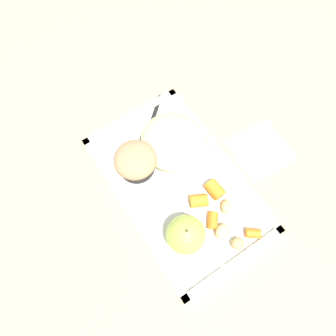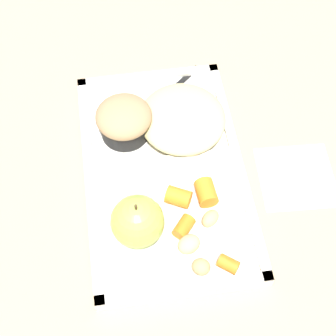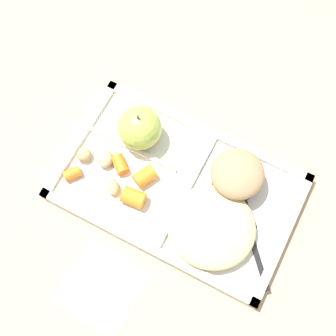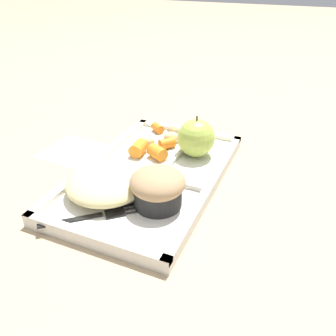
{
  "view_description": "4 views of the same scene",
  "coord_description": "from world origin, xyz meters",
  "px_view_note": "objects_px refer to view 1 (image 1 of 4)",
  "views": [
    {
      "loc": [
        -0.15,
        0.13,
        0.63
      ],
      "look_at": [
        0.03,
        0.01,
        0.06
      ],
      "focal_mm": 33.99,
      "sensor_mm": 36.0,
      "label": 1
    },
    {
      "loc": [
        -0.42,
        0.06,
        0.69
      ],
      "look_at": [
        -0.03,
        -0.0,
        0.06
      ],
      "focal_mm": 56.81,
      "sensor_mm": 36.0,
      "label": 2
    },
    {
      "loc": [
        0.09,
        -0.21,
        0.76
      ],
      "look_at": [
        -0.02,
        0.01,
        0.07
      ],
      "focal_mm": 50.45,
      "sensor_mm": 36.0,
      "label": 3
    },
    {
      "loc": [
        0.47,
        0.24,
        0.34
      ],
      "look_at": [
        0.0,
        0.03,
        0.04
      ],
      "focal_mm": 36.98,
      "sensor_mm": 36.0,
      "label": 4
    }
  ],
  "objects_px": {
    "green_apple": "(186,235)",
    "plastic_fork": "(150,127)",
    "bran_muffin": "(136,161)",
    "lunch_tray": "(178,185)"
  },
  "relations": [
    {
      "from": "green_apple",
      "to": "plastic_fork",
      "type": "bearing_deg",
      "value": -16.94
    },
    {
      "from": "bran_muffin",
      "to": "plastic_fork",
      "type": "bearing_deg",
      "value": -48.87
    },
    {
      "from": "bran_muffin",
      "to": "plastic_fork",
      "type": "height_order",
      "value": "bran_muffin"
    },
    {
      "from": "lunch_tray",
      "to": "plastic_fork",
      "type": "distance_m",
      "value": 0.14
    },
    {
      "from": "bran_muffin",
      "to": "plastic_fork",
      "type": "xyz_separation_m",
      "value": [
        0.06,
        -0.07,
        -0.03
      ]
    },
    {
      "from": "green_apple",
      "to": "bran_muffin",
      "type": "height_order",
      "value": "green_apple"
    },
    {
      "from": "bran_muffin",
      "to": "green_apple",
      "type": "bearing_deg",
      "value": 180.0
    },
    {
      "from": "lunch_tray",
      "to": "green_apple",
      "type": "relative_size",
      "value": 4.73
    },
    {
      "from": "lunch_tray",
      "to": "plastic_fork",
      "type": "height_order",
      "value": "lunch_tray"
    },
    {
      "from": "lunch_tray",
      "to": "bran_muffin",
      "type": "bearing_deg",
      "value": 32.13
    }
  ]
}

